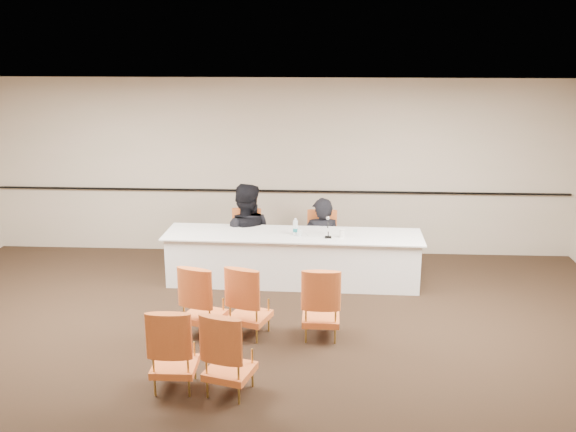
% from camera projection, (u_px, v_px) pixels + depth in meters
% --- Properties ---
extents(floor, '(10.00, 10.00, 0.00)m').
position_uv_depth(floor, '(256.00, 361.00, 7.45)').
color(floor, black).
rests_on(floor, ground).
extents(ceiling, '(10.00, 10.00, 0.00)m').
position_uv_depth(ceiling, '(252.00, 101.00, 6.65)').
color(ceiling, white).
rests_on(ceiling, ground).
extents(wall_back, '(10.00, 0.04, 3.00)m').
position_uv_depth(wall_back, '(279.00, 167.00, 10.90)').
color(wall_back, '#B3A68D').
rests_on(wall_back, ground).
extents(wall_rail, '(9.80, 0.04, 0.03)m').
position_uv_depth(wall_rail, '(279.00, 191.00, 10.97)').
color(wall_rail, black).
rests_on(wall_rail, wall_back).
extents(panel_table, '(3.90, 0.99, 0.78)m').
position_uv_depth(panel_table, '(293.00, 258.00, 9.76)').
color(panel_table, white).
rests_on(panel_table, ground).
extents(panelist_main, '(0.66, 0.46, 1.73)m').
position_uv_depth(panelist_main, '(321.00, 250.00, 10.29)').
color(panelist_main, black).
rests_on(panelist_main, ground).
extents(panelist_main_chair, '(0.51, 0.51, 0.95)m').
position_uv_depth(panelist_main_chair, '(321.00, 242.00, 10.26)').
color(panelist_main_chair, '#CD5A24').
rests_on(panelist_main_chair, ground).
extents(panelist_second, '(0.94, 0.73, 1.93)m').
position_uv_depth(panelist_second, '(245.00, 242.00, 10.36)').
color(panelist_second, black).
rests_on(panelist_second, ground).
extents(panelist_second_chair, '(0.51, 0.51, 0.95)m').
position_uv_depth(panelist_second_chair, '(245.00, 240.00, 10.35)').
color(panelist_second_chair, '#CD5A24').
rests_on(panelist_second_chair, ground).
extents(papers, '(0.36, 0.31, 0.00)m').
position_uv_depth(papers, '(317.00, 235.00, 9.60)').
color(papers, silver).
rests_on(papers, panel_table).
extents(microphone, '(0.12, 0.21, 0.29)m').
position_uv_depth(microphone, '(328.00, 228.00, 9.43)').
color(microphone, black).
rests_on(microphone, panel_table).
extents(water_bottle, '(0.08, 0.08, 0.25)m').
position_uv_depth(water_bottle, '(295.00, 226.00, 9.59)').
color(water_bottle, '#17767F').
rests_on(water_bottle, panel_table).
extents(drinking_glass, '(0.08, 0.08, 0.10)m').
position_uv_depth(drinking_glass, '(300.00, 233.00, 9.52)').
color(drinking_glass, silver).
rests_on(drinking_glass, panel_table).
extents(coffee_cup, '(0.11, 0.11, 0.13)m').
position_uv_depth(coffee_cup, '(342.00, 233.00, 9.46)').
color(coffee_cup, white).
rests_on(coffee_cup, panel_table).
extents(aud_chair_front_left, '(0.63, 0.63, 0.95)m').
position_uv_depth(aud_chair_front_left, '(204.00, 299.00, 8.01)').
color(aud_chair_front_left, '#CD5A24').
rests_on(aud_chair_front_left, ground).
extents(aud_chair_front_mid, '(0.64, 0.64, 0.95)m').
position_uv_depth(aud_chair_front_mid, '(249.00, 300.00, 8.00)').
color(aud_chair_front_mid, '#CD5A24').
rests_on(aud_chair_front_mid, ground).
extents(aud_chair_front_right, '(0.51, 0.51, 0.95)m').
position_uv_depth(aud_chair_front_right, '(321.00, 302.00, 7.95)').
color(aud_chair_front_right, '#CD5A24').
rests_on(aud_chair_front_right, ground).
extents(aud_chair_back_left, '(0.51, 0.51, 0.95)m').
position_uv_depth(aud_chair_back_left, '(174.00, 347.00, 6.78)').
color(aud_chair_back_left, '#CD5A24').
rests_on(aud_chair_back_left, ground).
extents(aud_chair_back_mid, '(0.62, 0.62, 0.95)m').
position_uv_depth(aud_chair_back_mid, '(229.00, 352.00, 6.69)').
color(aud_chair_back_mid, '#CD5A24').
rests_on(aud_chair_back_mid, ground).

